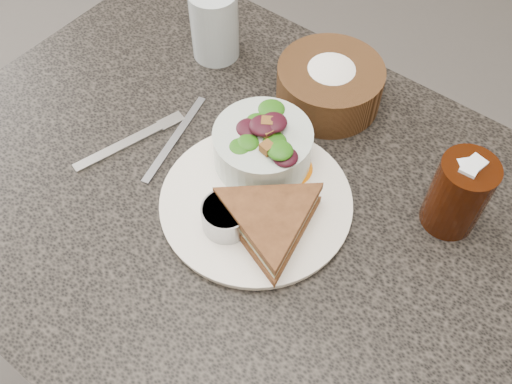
{
  "coord_description": "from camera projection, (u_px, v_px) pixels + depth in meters",
  "views": [
    {
      "loc": [
        0.27,
        -0.34,
        1.41
      ],
      "look_at": [
        0.0,
        0.0,
        0.78
      ],
      "focal_mm": 40.0,
      "sensor_mm": 36.0,
      "label": 1
    }
  ],
  "objects": [
    {
      "name": "salad_bowl",
      "position": [
        263.0,
        142.0,
        0.79
      ],
      "size": [
        0.14,
        0.14,
        0.08
      ],
      "primitive_type": null,
      "rotation": [
        0.0,
        0.0,
        -0.01
      ],
      "color": "silver",
      "rests_on": "dinner_plate"
    },
    {
      "name": "bread_basket",
      "position": [
        330.0,
        79.0,
        0.86
      ],
      "size": [
        0.21,
        0.21,
        0.09
      ],
      "primitive_type": null,
      "rotation": [
        0.0,
        0.0,
        -0.35
      ],
      "color": "#54351D",
      "rests_on": "dining_table"
    },
    {
      "name": "dinner_plate",
      "position": [
        256.0,
        202.0,
        0.78
      ],
      "size": [
        0.26,
        0.26,
        0.01
      ],
      "primitive_type": "cylinder",
      "color": "white",
      "rests_on": "dining_table"
    },
    {
      "name": "knife",
      "position": [
        175.0,
        138.0,
        0.85
      ],
      "size": [
        0.06,
        0.18,
        0.0
      ],
      "primitive_type": "cube",
      "rotation": [
        0.0,
        0.0,
        0.24
      ],
      "color": "#92959E",
      "rests_on": "dining_table"
    },
    {
      "name": "sandwich",
      "position": [
        270.0,
        221.0,
        0.73
      ],
      "size": [
        0.21,
        0.21,
        0.04
      ],
      "primitive_type": null,
      "rotation": [
        0.0,
        0.0,
        -0.33
      ],
      "color": "brown",
      "rests_on": "dinner_plate"
    },
    {
      "name": "fork",
      "position": [
        124.0,
        144.0,
        0.85
      ],
      "size": [
        0.06,
        0.16,
        0.0
      ],
      "primitive_type": "cube",
      "rotation": [
        0.0,
        0.0,
        -0.29
      ],
      "color": "#ACACAC",
      "rests_on": "dining_table"
    },
    {
      "name": "orange_wedge",
      "position": [
        289.0,
        162.0,
        0.8
      ],
      "size": [
        0.1,
        0.1,
        0.03
      ],
      "primitive_type": "cone",
      "rotation": [
        0.0,
        0.0,
        0.63
      ],
      "color": "orange",
      "rests_on": "dinner_plate"
    },
    {
      "name": "water_glass",
      "position": [
        215.0,
        25.0,
        0.92
      ],
      "size": [
        0.1,
        0.1,
        0.12
      ],
      "primitive_type": "cylinder",
      "rotation": [
        0.0,
        0.0,
        0.27
      ],
      "color": "#B2C2CA",
      "rests_on": "dining_table"
    },
    {
      "name": "cola_glass",
      "position": [
        460.0,
        192.0,
        0.72
      ],
      "size": [
        0.09,
        0.09,
        0.13
      ],
      "primitive_type": null,
      "rotation": [
        0.0,
        0.0,
        0.2
      ],
      "color": "black",
      "rests_on": "dining_table"
    },
    {
      "name": "dressing_ramekin",
      "position": [
        226.0,
        216.0,
        0.74
      ],
      "size": [
        0.07,
        0.07,
        0.04
      ],
      "primitive_type": "cylinder",
      "rotation": [
        0.0,
        0.0,
        -0.01
      ],
      "color": "#949599",
      "rests_on": "dinner_plate"
    },
    {
      "name": "dining_table",
      "position": [
        255.0,
        313.0,
        1.09
      ],
      "size": [
        1.0,
        0.7,
        0.75
      ],
      "primitive_type": "cube",
      "color": "black",
      "rests_on": "floor"
    },
    {
      "name": "floor",
      "position": [
        256.0,
        374.0,
        1.4
      ],
      "size": [
        6.0,
        6.0,
        0.0
      ],
      "primitive_type": "plane",
      "color": "#4C4A47",
      "rests_on": "ground"
    }
  ]
}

